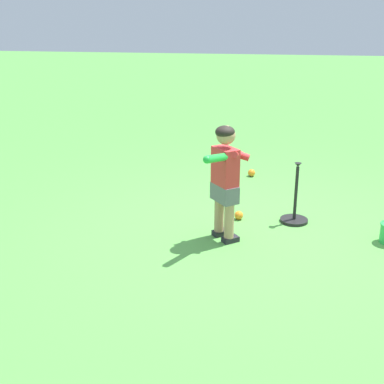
{
  "coord_description": "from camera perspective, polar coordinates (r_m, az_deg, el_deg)",
  "views": [
    {
      "loc": [
        -4.54,
        -0.13,
        2.05
      ],
      "look_at": [
        -0.18,
        0.56,
        0.45
      ],
      "focal_mm": 47.89,
      "sensor_mm": 36.0,
      "label": 1
    }
  ],
  "objects": [
    {
      "name": "child_batter",
      "position": [
        4.58,
        3.73,
        2.12
      ],
      "size": [
        0.58,
        0.37,
        1.08
      ],
      "color": "#232328",
      "rests_on": "ground"
    },
    {
      "name": "play_ball_by_bucket",
      "position": [
        6.61,
        6.64,
        2.14
      ],
      "size": [
        0.09,
        0.09,
        0.09
      ],
      "primitive_type": "sphere",
      "color": "orange",
      "rests_on": "ground"
    },
    {
      "name": "play_ball_near_batter",
      "position": [
        5.25,
        5.23,
        -2.6
      ],
      "size": [
        0.09,
        0.09,
        0.09
      ],
      "primitive_type": "sphere",
      "color": "orange",
      "rests_on": "ground"
    },
    {
      "name": "batting_tee",
      "position": [
        5.25,
        11.35,
        -2.2
      ],
      "size": [
        0.28,
        0.28,
        0.62
      ],
      "color": "black",
      "rests_on": "ground"
    },
    {
      "name": "ground_plane",
      "position": [
        4.98,
        6.7,
        -4.53
      ],
      "size": [
        40.0,
        40.0,
        0.0
      ],
      "primitive_type": "plane",
      "color": "#519942"
    }
  ]
}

